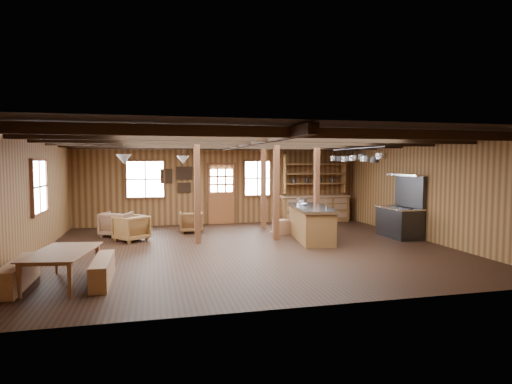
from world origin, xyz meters
TOP-DOWN VIEW (x-y plane):
  - room at (0.00, 0.00)m, footprint 10.04×9.04m
  - ceiling_joists at (0.00, 0.18)m, footprint 9.80×8.82m
  - timber_posts at (0.52, 2.08)m, footprint 3.95×2.35m
  - back_door at (0.00, 4.45)m, footprint 1.02×0.08m
  - window_back_left at (-2.60, 4.46)m, footprint 1.32×0.06m
  - window_back_right at (1.30, 4.46)m, footprint 1.02×0.06m
  - window_left at (-4.96, 0.50)m, footprint 0.14×1.24m
  - notice_boards at (-1.50, 4.46)m, footprint 1.08×0.03m
  - back_counter at (3.40, 4.20)m, footprint 2.55×0.60m
  - pendant_lamps at (-2.25, 1.00)m, footprint 1.86×2.36m
  - pot_rack at (3.05, 0.28)m, footprint 0.36×3.00m
  - kitchen_island at (1.94, 0.74)m, footprint 1.22×2.60m
  - step_stool at (1.40, 1.80)m, footprint 0.58×0.49m
  - commercial_range at (4.65, 0.55)m, footprint 0.78×1.48m
  - dining_table at (-3.90, -2.37)m, footprint 1.21×1.84m
  - bench_wall at (-4.65, -2.37)m, footprint 0.31×1.64m
  - bench_aisle at (-3.26, -2.37)m, footprint 0.30×1.59m
  - armchair_a at (-2.96, 1.74)m, footprint 1.08×1.09m
  - armchair_b at (-1.22, 2.82)m, footprint 0.73×0.75m
  - armchair_c at (-3.43, 2.66)m, footprint 0.99×1.01m
  - counter_pot at (1.91, 1.41)m, footprint 0.29×0.29m
  - bowl at (1.80, 1.03)m, footprint 0.35×0.35m

SIDE VIEW (x-z plane):
  - bench_aisle at x=-3.26m, z-range 0.00..0.44m
  - step_stool at x=1.40m, z-range 0.00..0.44m
  - bench_wall at x=-4.65m, z-range 0.00..0.45m
  - dining_table at x=-3.90m, z-range 0.00..0.60m
  - armchair_b at x=-1.22m, z-range 0.00..0.65m
  - armchair_a at x=-2.96m, z-range 0.00..0.71m
  - armchair_c at x=-3.43m, z-range 0.00..0.72m
  - kitchen_island at x=1.94m, z-range -0.12..1.08m
  - back_counter at x=3.40m, z-range -0.62..1.83m
  - commercial_range at x=4.65m, z-range -0.31..1.52m
  - back_door at x=0.00m, z-range -0.19..1.96m
  - bowl at x=1.80m, z-range 0.94..1.00m
  - counter_pot at x=1.91m, z-range 0.94..1.11m
  - room at x=0.00m, z-range -0.02..2.82m
  - timber_posts at x=0.52m, z-range 0.00..2.80m
  - window_back_left at x=-2.60m, z-range 0.94..2.26m
  - window_back_right at x=1.30m, z-range 0.94..2.26m
  - window_left at x=-4.96m, z-range 0.94..2.26m
  - notice_boards at x=-1.50m, z-range 1.19..2.09m
  - pendant_lamps at x=-2.25m, z-range 1.92..2.58m
  - pot_rack at x=3.05m, z-range 2.10..2.50m
  - ceiling_joists at x=0.00m, z-range 2.59..2.77m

